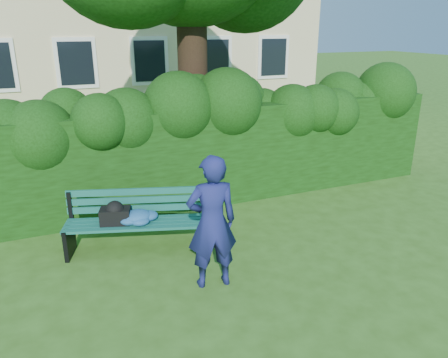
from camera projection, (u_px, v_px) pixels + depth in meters
name	position (u px, v px, depth m)	size (l,w,h in m)	color
ground	(240.00, 252.00, 6.45)	(80.00, 80.00, 0.00)	#33591A
hedge	(190.00, 155.00, 8.06)	(10.00, 1.00, 1.80)	black
park_bench	(135.00, 219.00, 6.35)	(2.16, 1.15, 0.89)	#0D4141
man_reading	(212.00, 223.00, 5.38)	(0.63, 0.42, 1.74)	navy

